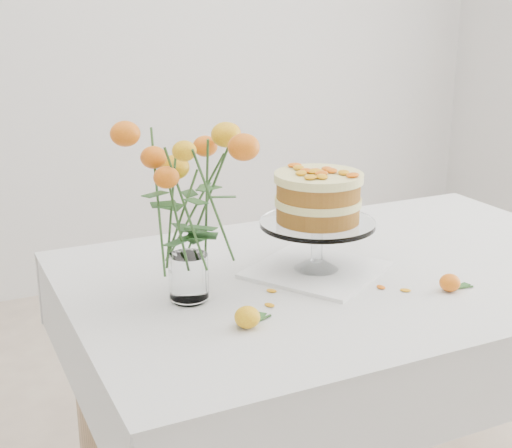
{
  "coord_description": "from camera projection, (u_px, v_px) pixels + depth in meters",
  "views": [
    {
      "loc": [
        -0.94,
        -1.4,
        1.4
      ],
      "look_at": [
        -0.28,
        -0.0,
        0.91
      ],
      "focal_mm": 50.0,
      "sensor_mm": 36.0,
      "label": 1
    }
  ],
  "objects": [
    {
      "name": "stray_petal_c",
      "position": [
        405.0,
        290.0,
        1.64
      ],
      "size": [
        0.03,
        0.02,
        0.0
      ],
      "primitive_type": "ellipsoid",
      "color": "orange",
      "rests_on": "table"
    },
    {
      "name": "napkin",
      "position": [
        316.0,
        270.0,
        1.76
      ],
      "size": [
        0.4,
        0.4,
        0.01
      ],
      "primitive_type": "cube",
      "rotation": [
        0.0,
        0.0,
        0.55
      ],
      "color": "white",
      "rests_on": "table"
    },
    {
      "name": "cake_stand",
      "position": [
        318.0,
        202.0,
        1.7
      ],
      "size": [
        0.28,
        0.28,
        0.25
      ],
      "rotation": [
        0.0,
        0.0,
        -0.43
      ],
      "color": "white",
      "rests_on": "napkin"
    },
    {
      "name": "stray_petal_d",
      "position": [
        272.0,
        291.0,
        1.64
      ],
      "size": [
        0.03,
        0.02,
        0.0
      ],
      "primitive_type": "ellipsoid",
      "color": "orange",
      "rests_on": "table"
    },
    {
      "name": "stray_petal_e",
      "position": [
        270.0,
        305.0,
        1.56
      ],
      "size": [
        0.03,
        0.02,
        0.0
      ],
      "primitive_type": "ellipsoid",
      "color": "orange",
      "rests_on": "table"
    },
    {
      "name": "table",
      "position": [
        354.0,
        297.0,
        1.81
      ],
      "size": [
        1.43,
        0.93,
        0.76
      ],
      "color": "#A2865F",
      "rests_on": "ground"
    },
    {
      "name": "stray_petal_a",
      "position": [
        335.0,
        288.0,
        1.65
      ],
      "size": [
        0.03,
        0.02,
        0.0
      ],
      "primitive_type": "ellipsoid",
      "color": "orange",
      "rests_on": "table"
    },
    {
      "name": "stray_petal_b",
      "position": [
        381.0,
        287.0,
        1.66
      ],
      "size": [
        0.03,
        0.02,
        0.0
      ],
      "primitive_type": "ellipsoid",
      "color": "orange",
      "rests_on": "table"
    },
    {
      "name": "loose_rose_near",
      "position": [
        247.0,
        317.0,
        1.45
      ],
      "size": [
        0.09,
        0.05,
        0.05
      ],
      "rotation": [
        0.0,
        0.0,
        0.35
      ],
      "color": "yellow",
      "rests_on": "table"
    },
    {
      "name": "rose_vase",
      "position": [
        186.0,
        190.0,
        1.51
      ],
      "size": [
        0.37,
        0.37,
        0.44
      ],
      "rotation": [
        0.0,
        0.0,
        -0.41
      ],
      "color": "white",
      "rests_on": "table"
    },
    {
      "name": "loose_rose_far",
      "position": [
        450.0,
        283.0,
        1.64
      ],
      "size": [
        0.09,
        0.05,
        0.04
      ],
      "rotation": [
        0.0,
        0.0,
        -0.16
      ],
      "color": "#CF5F0A",
      "rests_on": "table"
    }
  ]
}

